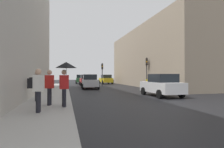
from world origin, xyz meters
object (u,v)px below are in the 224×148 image
Objects in this scene: pedestrian_with_umbrella at (66,72)px; pedestrian_with_grey_backpack at (36,84)px; traffic_light_far_median at (102,70)px; traffic_light_mid_street at (147,67)px; car_white_compact at (162,85)px; car_silver_hatchback at (90,82)px; car_green_estate at (81,79)px; pedestrian_in_red_jacket at (49,86)px; car_yellow_taxi at (106,79)px; pedestrian_with_black_backpack at (37,88)px; car_red_sedan at (86,80)px.

pedestrian_with_umbrella is 1.21× the size of pedestrian_with_grey_backpack.
traffic_light_far_median is at bearing 73.89° from pedestrian_with_umbrella.
traffic_light_mid_street is 2.16× the size of pedestrian_with_grey_backpack.
car_white_compact is 9.18m from pedestrian_with_grey_backpack.
car_green_estate is at bearing 89.89° from car_silver_hatchback.
car_green_estate is 28.70m from pedestrian_in_red_jacket.
pedestrian_with_umbrella is (-2.94, -29.12, 0.96)m from car_green_estate.
traffic_light_far_median is 7.81m from car_yellow_taxi.
pedestrian_with_black_backpack is (-4.06, -30.26, 0.29)m from car_green_estate.
traffic_light_far_median is at bearing 97.95° from car_white_compact.
car_silver_hatchback is at bearing 74.52° from pedestrian_in_red_jacket.
pedestrian_in_red_jacket is at bearing 139.97° from pedestrian_with_umbrella.
pedestrian_with_black_backpack reaches higher than car_green_estate.
pedestrian_in_red_jacket reaches higher than car_silver_hatchback.
car_red_sedan is 2.38× the size of pedestrian_with_grey_backpack.
car_red_sedan is 7.77m from car_green_estate.
car_yellow_taxi is (2.14, 7.35, -1.53)m from traffic_light_far_median.
car_green_estate is at bearing 82.36° from pedestrian_with_black_backpack.
car_green_estate is 2.41× the size of pedestrian_in_red_jacket.
car_silver_hatchback is at bearing 78.26° from pedestrian_with_umbrella.
traffic_light_mid_street is at bearing 73.73° from car_white_compact.
car_red_sedan is 2.38× the size of pedestrian_with_black_backpack.
pedestrian_with_grey_backpack is at bearing 98.75° from pedestrian_with_black_backpack.
pedestrian_with_black_backpack is (-1.11, -1.14, -0.68)m from pedestrian_with_umbrella.
car_yellow_taxi is 2.41× the size of pedestrian_with_grey_backpack.
car_yellow_taxi is (-2.15, 13.86, -1.76)m from traffic_light_mid_street.
traffic_light_mid_street reaches higher than pedestrian_in_red_jacket.
car_green_estate is (-0.27, 7.76, 0.00)m from car_red_sedan.
car_red_sedan is (0.30, 7.34, 0.00)m from car_silver_hatchback.
car_silver_hatchback is at bearing -111.11° from car_yellow_taxi.
car_white_compact is 8.50m from pedestrian_with_umbrella.
pedestrian_with_umbrella is at bearing -106.11° from traffic_light_far_median.
traffic_light_mid_street is 18.46m from car_green_estate.
traffic_light_mid_street is at bearing 50.73° from pedestrian_with_black_backpack.
traffic_light_mid_street is at bearing -55.56° from car_red_sedan.
pedestrian_with_grey_backpack is (-4.61, -26.67, 0.29)m from car_green_estate.
car_green_estate is (0.03, 15.10, 0.00)m from car_silver_hatchback.
car_red_sedan is 21.62m from pedestrian_with_umbrella.
traffic_light_far_median reaches higher than pedestrian_with_black_backpack.
car_white_compact is 8.86m from pedestrian_in_red_jacket.
car_red_sedan is 0.99× the size of car_green_estate.
pedestrian_with_grey_backpack and pedestrian_in_red_jacket have the same top height.
car_yellow_taxi is 26.52m from pedestrian_in_red_jacket.
car_red_sedan is at bearing 124.44° from traffic_light_mid_street.
pedestrian_in_red_jacket reaches higher than car_green_estate.
pedestrian_with_umbrella is 3.04m from pedestrian_with_grey_backpack.
car_silver_hatchback and car_yellow_taxi have the same top height.
car_white_compact is at bearing 32.09° from pedestrian_with_black_backpack.
car_yellow_taxi is 25.13m from pedestrian_with_grey_backpack.
pedestrian_with_grey_backpack is at bearing 116.16° from pedestrian_in_red_jacket.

